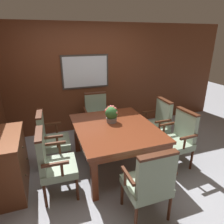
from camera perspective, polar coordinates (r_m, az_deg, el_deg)
ground_plane at (r=3.50m, az=0.50°, el=-17.08°), size 14.00×14.00×0.00m
wall_back at (r=4.70m, az=-7.49°, el=9.31°), size 7.20×0.08×2.45m
dining_table at (r=3.37m, az=0.85°, el=-5.53°), size 1.30×1.56×0.75m
chair_head_far at (r=4.43m, az=-4.31°, el=-0.54°), size 0.58×0.51×1.00m
chair_right_near at (r=3.63m, az=18.53°, el=-6.67°), size 0.52×0.59×1.00m
chair_left_near at (r=2.94m, az=-16.68°, el=-13.38°), size 0.51×0.58×1.00m
chair_right_far at (r=4.12m, az=12.86°, el=-2.75°), size 0.50×0.58×1.00m
chair_left_far at (r=3.59m, az=-17.28°, el=-6.85°), size 0.51×0.59×1.00m
chair_head_near at (r=2.54m, az=10.70°, el=-18.99°), size 0.57×0.49×1.00m
potted_plant at (r=3.44m, az=-0.16°, el=-0.59°), size 0.22×0.22×0.29m
sideboard_cabinet at (r=3.31m, az=-27.61°, el=-13.03°), size 0.48×0.95×0.88m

